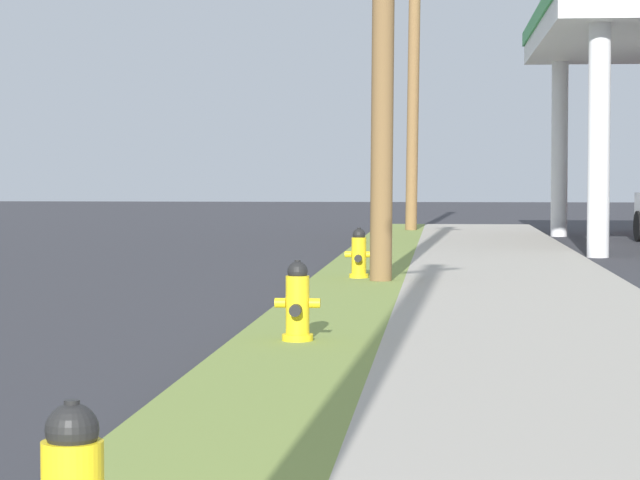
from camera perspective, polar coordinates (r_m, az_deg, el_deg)
The scene contains 3 objects.
fire_hydrant_second at distance 12.43m, azimuth -0.96°, elevation -2.79°, with size 0.42×0.38×0.74m.
fire_hydrant_third at distance 20.03m, azimuth 1.65°, elevation -0.68°, with size 0.42×0.37×0.74m.
utility_pole_background at distance 37.45m, azimuth 3.99°, elevation 8.40°, with size 0.62×1.37×10.25m.
Camera 1 is at (1.97, -2.02, 1.65)m, focal length 75.73 mm.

